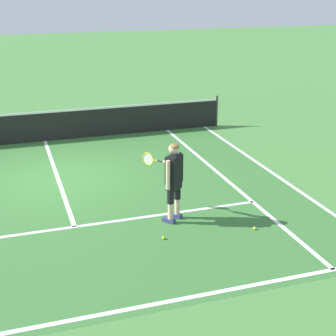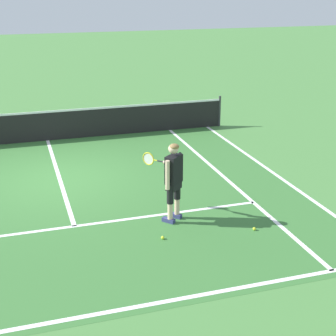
% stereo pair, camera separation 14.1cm
% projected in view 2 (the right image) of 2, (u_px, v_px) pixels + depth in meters
% --- Properties ---
extents(ground_plane, '(80.00, 80.00, 0.00)m').
position_uv_depth(ground_plane, '(60.00, 179.00, 13.20)').
color(ground_plane, '#477F3D').
extents(court_inner_surface, '(10.98, 9.92, 0.00)m').
position_uv_depth(court_inner_surface, '(65.00, 197.00, 12.14)').
color(court_inner_surface, '#387033').
rests_on(court_inner_surface, ground).
extents(line_baseline, '(10.98, 0.10, 0.01)m').
position_uv_depth(line_baseline, '(102.00, 313.00, 7.87)').
color(line_baseline, white).
rests_on(line_baseline, ground).
extents(line_service, '(8.23, 0.10, 0.01)m').
position_uv_depth(line_service, '(74.00, 226.00, 10.66)').
color(line_service, white).
rests_on(line_service, ground).
extents(line_centre_service, '(0.10, 6.40, 0.01)m').
position_uv_depth(line_centre_service, '(58.00, 174.00, 13.53)').
color(line_centre_service, white).
rests_on(line_centre_service, ground).
extents(line_singles_right, '(0.10, 9.52, 0.01)m').
position_uv_depth(line_singles_right, '(225.00, 178.00, 13.29)').
color(line_singles_right, white).
rests_on(line_singles_right, ground).
extents(line_doubles_right, '(0.10, 9.52, 0.01)m').
position_uv_depth(line_doubles_right, '(272.00, 172.00, 13.67)').
color(line_doubles_right, white).
rests_on(line_doubles_right, ground).
extents(tennis_net, '(11.96, 0.08, 1.07)m').
position_uv_depth(tennis_net, '(46.00, 126.00, 16.23)').
color(tennis_net, '#333338').
rests_on(tennis_net, ground).
extents(tennis_player, '(0.68, 1.19, 1.71)m').
position_uv_depth(tennis_player, '(173.00, 177.00, 10.62)').
color(tennis_player, navy).
rests_on(tennis_player, ground).
extents(tennis_ball_near_feet, '(0.07, 0.07, 0.07)m').
position_uv_depth(tennis_ball_near_feet, '(163.00, 238.00, 10.13)').
color(tennis_ball_near_feet, '#CCE02D').
rests_on(tennis_ball_near_feet, ground).
extents(tennis_ball_by_baseline, '(0.07, 0.07, 0.07)m').
position_uv_depth(tennis_ball_by_baseline, '(254.00, 229.00, 10.49)').
color(tennis_ball_by_baseline, '#CCE02D').
rests_on(tennis_ball_by_baseline, ground).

